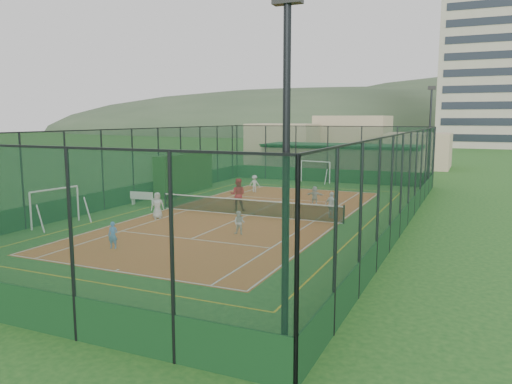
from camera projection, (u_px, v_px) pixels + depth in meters
ground at (247, 215)px, 29.51m from camera, size 300.00×300.00×0.00m
court_slab at (247, 215)px, 29.51m from camera, size 11.17×23.97×0.01m
tennis_net at (247, 207)px, 29.43m from camera, size 11.67×0.12×1.06m
perimeter_fence at (247, 173)px, 29.14m from camera, size 18.12×34.12×5.00m
floodlight_se at (286, 195)px, 10.44m from camera, size 0.60×0.26×8.25m
floodlight_ne at (429, 138)px, 40.46m from camera, size 0.60×0.26×8.25m
clubhouse at (341, 160)px, 49.17m from camera, size 15.20×7.20×3.15m
apartment_tower at (481, 70)px, 96.62m from camera, size 15.00×12.00×30.00m
distant_hills at (438, 135)px, 165.13m from camera, size 200.00×60.00×24.00m
hedge_left at (185, 173)px, 38.38m from camera, size 1.03×6.83×2.99m
white_bench at (143, 198)px, 32.94m from camera, size 1.71×0.69×0.94m
futsal_goal_near at (55, 207)px, 26.73m from camera, size 3.12×1.29×1.95m
futsal_goal_far at (315, 172)px, 44.48m from camera, size 3.01×1.32×1.88m
child_near_left at (157, 205)px, 28.45m from camera, size 0.88×0.84×1.52m
child_near_mid at (113, 235)px, 21.98m from camera, size 0.49×0.39×1.19m
child_near_right at (239, 223)px, 24.57m from camera, size 0.60×0.48×1.18m
child_far_left at (255, 184)px, 38.69m from camera, size 0.92×0.61×1.32m
child_far_right at (332, 205)px, 28.57m from camera, size 0.96×0.72×1.52m
child_far_back at (315, 195)px, 32.96m from camera, size 1.19×0.46×1.25m
coach at (238, 194)px, 30.93m from camera, size 1.15×1.00×2.01m
tennis_balls at (244, 211)px, 30.61m from camera, size 4.04×0.71×0.07m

